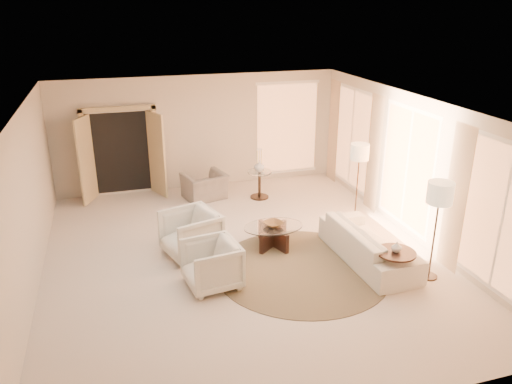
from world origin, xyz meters
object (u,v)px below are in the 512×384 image
object	(u,v)px
side_table	(260,182)
side_vase	(260,166)
floor_lamp_far	(440,197)
end_vase	(397,247)
sofa	(368,244)
end_table	(395,262)
coffee_table	(273,233)
armchair_left	(191,232)
accent_chair	(205,182)
bowl	(273,224)
armchair_right	(211,263)
floor_lamp_near	(359,155)

from	to	relation	value
side_table	side_vase	bearing A→B (deg)	63.43
side_table	floor_lamp_far	size ratio (longest dim) A/B	0.39
side_table	end_vase	size ratio (longest dim) A/B	3.77
floor_lamp_far	side_vase	bearing A→B (deg)	111.36
sofa	end_table	size ratio (longest dim) A/B	3.52
coffee_table	end_vase	world-z (taller)	end_vase
coffee_table	side_table	size ratio (longest dim) A/B	2.11
armchair_left	accent_chair	xyz separation A→B (m)	(0.80, 2.73, -0.06)
bowl	sofa	bearing A→B (deg)	-34.98
armchair_right	coffee_table	world-z (taller)	armchair_right
bowl	coffee_table	bearing A→B (deg)	180.00
accent_chair	armchair_right	bearing A→B (deg)	65.75
armchair_left	side_vase	distance (m)	3.19
armchair_left	end_table	xyz separation A→B (m)	(3.05, -2.00, -0.05)
armchair_right	side_table	size ratio (longest dim) A/B	1.30
armchair_left	end_table	bearing A→B (deg)	39.94
armchair_right	bowl	distance (m)	1.79
armchair_left	coffee_table	xyz separation A→B (m)	(1.57, -0.09, -0.21)
coffee_table	floor_lamp_far	xyz separation A→B (m)	(2.20, -1.87, 1.21)
end_table	armchair_right	bearing A→B (deg)	164.10
floor_lamp_near	end_vase	xyz separation A→B (m)	(-0.72, -2.77, -0.69)
coffee_table	accent_chair	bearing A→B (deg)	105.39
armchair_left	side_table	bearing A→B (deg)	122.66
coffee_table	floor_lamp_far	size ratio (longest dim) A/B	0.81
floor_lamp_near	floor_lamp_far	xyz separation A→B (m)	(-0.00, -2.74, 0.08)
bowl	end_vase	world-z (taller)	end_vase
side_table	end_vase	distance (m)	4.53
end_table	floor_lamp_near	size ratio (longest dim) A/B	0.40
armchair_right	accent_chair	distance (m)	3.96
end_table	floor_lamp_far	size ratio (longest dim) A/B	0.38
end_table	side_table	world-z (taller)	side_table
accent_chair	end_vase	bearing A→B (deg)	100.71
floor_lamp_far	end_vase	xyz separation A→B (m)	(-0.72, -0.04, -0.78)
end_table	side_table	bearing A→B (deg)	102.65
sofa	coffee_table	world-z (taller)	sofa
sofa	end_vase	distance (m)	0.95
armchair_left	floor_lamp_far	distance (m)	4.37
coffee_table	side_vase	distance (m)	2.61
sofa	coffee_table	bearing A→B (deg)	53.06
armchair_right	side_vase	world-z (taller)	side_vase
coffee_table	end_table	xyz separation A→B (m)	(1.48, -1.91, 0.16)
side_table	bowl	bearing A→B (deg)	-100.99
accent_chair	side_table	distance (m)	1.30
floor_lamp_far	bowl	distance (m)	3.06
floor_lamp_far	end_vase	distance (m)	1.06
sofa	floor_lamp_far	distance (m)	1.59
end_table	side_vase	world-z (taller)	side_vase
end_table	floor_lamp_near	xyz separation A→B (m)	(0.72, 2.77, 0.97)
coffee_table	floor_lamp_far	distance (m)	3.13
coffee_table	floor_lamp_near	distance (m)	2.62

